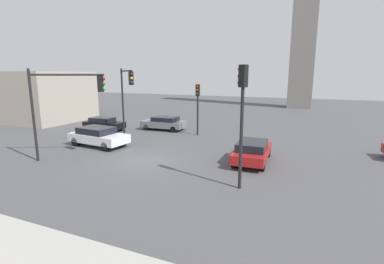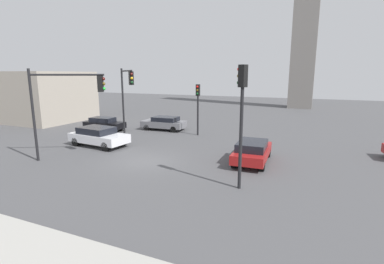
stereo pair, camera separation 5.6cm
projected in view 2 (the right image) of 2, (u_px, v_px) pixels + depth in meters
ground_plane at (144, 161)px, 18.12m from camera, size 109.91×109.91×0.00m
traffic_light_0 at (198, 100)px, 25.27m from camera, size 0.35×0.47×4.55m
traffic_light_1 at (126, 89)px, 23.10m from camera, size 2.93×2.66×5.91m
traffic_light_2 at (65, 96)px, 17.63m from camera, size 4.07×2.25×5.76m
traffic_light_3 at (242, 105)px, 13.06m from camera, size 0.49×0.41×5.84m
car_0 at (252, 151)px, 17.79m from camera, size 2.08×4.48×1.37m
car_1 at (104, 124)px, 27.88m from camera, size 4.02×1.69×1.29m
car_3 at (164, 123)px, 28.21m from camera, size 4.32×2.13×1.32m
car_4 at (98, 136)px, 21.87m from camera, size 4.74×2.48×1.45m
building_flank at (37, 96)px, 34.17m from camera, size 11.13×8.46×5.72m
skyline_tower at (307, 6)px, 44.14m from camera, size 3.70×3.70×31.46m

